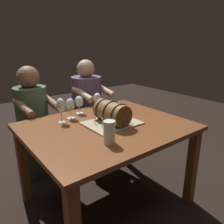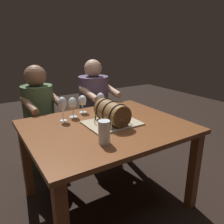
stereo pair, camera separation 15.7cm
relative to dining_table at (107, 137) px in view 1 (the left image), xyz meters
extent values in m
plane|color=black|center=(0.00, 0.00, -0.62)|extent=(8.00, 8.00, 0.00)
cube|color=brown|center=(0.00, 0.00, 0.08)|extent=(1.24, 1.02, 0.03)
cube|color=brown|center=(0.56, -0.45, -0.28)|extent=(0.07, 0.07, 0.69)
cube|color=brown|center=(-0.56, 0.45, -0.28)|extent=(0.07, 0.07, 0.69)
cube|color=brown|center=(0.56, 0.45, -0.28)|extent=(0.07, 0.07, 0.69)
cube|color=tan|center=(0.05, -0.01, 0.11)|extent=(0.42, 0.33, 0.01)
cylinder|color=brown|center=(0.05, -0.01, 0.20)|extent=(0.17, 0.29, 0.17)
cylinder|color=#4F371E|center=(0.05, -0.16, 0.20)|extent=(0.15, 0.00, 0.15)
cylinder|color=#4F371E|center=(0.05, 0.14, 0.20)|extent=(0.15, 0.00, 0.15)
torus|color=black|center=(0.05, -0.11, 0.20)|extent=(0.19, 0.01, 0.19)
torus|color=black|center=(0.05, -0.01, 0.20)|extent=(0.19, 0.01, 0.19)
torus|color=black|center=(0.05, 0.09, 0.20)|extent=(0.19, 0.01, 0.19)
cylinder|color=#EAD666|center=(0.18, 0.00, 0.15)|extent=(0.01, 0.01, 0.07)
sphere|color=#F9C64C|center=(0.18, 0.00, 0.19)|extent=(0.01, 0.01, 0.01)
cylinder|color=silver|center=(0.16, 0.08, 0.15)|extent=(0.01, 0.01, 0.07)
sphere|color=#F9C64C|center=(0.16, 0.08, 0.19)|extent=(0.01, 0.01, 0.01)
cylinder|color=#D64C47|center=(0.12, 0.12, 0.15)|extent=(0.01, 0.01, 0.07)
sphere|color=#F9C64C|center=(0.12, 0.12, 0.19)|extent=(0.01, 0.01, 0.01)
cylinder|color=silver|center=(0.01, 0.14, 0.15)|extent=(0.01, 0.01, 0.06)
sphere|color=#F9C64C|center=(0.01, 0.14, 0.18)|extent=(0.01, 0.01, 0.01)
cylinder|color=black|center=(-0.04, 0.11, 0.15)|extent=(0.01, 0.01, 0.07)
sphere|color=#F9C64C|center=(-0.04, 0.11, 0.19)|extent=(0.01, 0.01, 0.01)
cylinder|color=#EAD666|center=(-0.08, 0.04, 0.14)|extent=(0.01, 0.01, 0.06)
sphere|color=#F9C64C|center=(-0.08, 0.04, 0.18)|extent=(0.01, 0.01, 0.01)
cylinder|color=silver|center=(-0.08, -0.06, 0.15)|extent=(0.01, 0.01, 0.07)
sphere|color=#F9C64C|center=(-0.08, -0.06, 0.19)|extent=(0.01, 0.01, 0.01)
cylinder|color=silver|center=(-0.03, -0.13, 0.14)|extent=(0.01, 0.01, 0.06)
sphere|color=#F9C64C|center=(-0.03, -0.13, 0.18)|extent=(0.01, 0.01, 0.01)
cylinder|color=black|center=(0.04, -0.16, 0.15)|extent=(0.01, 0.01, 0.06)
sphere|color=#F9C64C|center=(0.04, -0.16, 0.18)|extent=(0.01, 0.01, 0.01)
cylinder|color=#D64C47|center=(0.10, -0.15, 0.15)|extent=(0.01, 0.01, 0.07)
sphere|color=#F9C64C|center=(0.10, -0.15, 0.19)|extent=(0.01, 0.01, 0.01)
cylinder|color=#EAD666|center=(0.16, -0.10, 0.15)|extent=(0.01, 0.01, 0.07)
sphere|color=#F9C64C|center=(0.16, -0.10, 0.19)|extent=(0.01, 0.01, 0.01)
cylinder|color=white|center=(-0.26, 0.27, 0.10)|extent=(0.06, 0.06, 0.00)
cylinder|color=white|center=(-0.26, 0.27, 0.15)|extent=(0.01, 0.01, 0.09)
ellipsoid|color=white|center=(-0.26, 0.27, 0.25)|extent=(0.07, 0.07, 0.11)
cylinder|color=white|center=(-0.15, 0.31, 0.10)|extent=(0.07, 0.07, 0.00)
cylinder|color=white|center=(-0.15, 0.31, 0.14)|extent=(0.01, 0.01, 0.07)
ellipsoid|color=white|center=(-0.15, 0.31, 0.23)|extent=(0.07, 0.07, 0.10)
cylinder|color=#C6842D|center=(-0.15, 0.31, 0.19)|extent=(0.06, 0.06, 0.03)
cylinder|color=white|center=(0.13, 0.32, 0.10)|extent=(0.07, 0.07, 0.00)
cylinder|color=white|center=(0.13, 0.32, 0.15)|extent=(0.01, 0.01, 0.08)
ellipsoid|color=white|center=(0.13, 0.32, 0.24)|extent=(0.07, 0.07, 0.10)
cylinder|color=maroon|center=(0.13, 0.32, 0.21)|extent=(0.06, 0.06, 0.03)
cylinder|color=white|center=(-0.02, 0.39, 0.10)|extent=(0.07, 0.07, 0.00)
cylinder|color=white|center=(-0.02, 0.39, 0.14)|extent=(0.01, 0.01, 0.07)
ellipsoid|color=white|center=(-0.02, 0.39, 0.22)|extent=(0.07, 0.07, 0.09)
cylinder|color=beige|center=(-0.02, 0.39, 0.19)|extent=(0.06, 0.06, 0.02)
cylinder|color=white|center=(-0.18, -0.28, 0.18)|extent=(0.08, 0.08, 0.15)
cylinder|color=#C6842D|center=(-0.18, -0.28, 0.15)|extent=(0.07, 0.07, 0.11)
cylinder|color=white|center=(-0.18, -0.28, 0.21)|extent=(0.07, 0.07, 0.01)
cube|color=#2A3A24|center=(-0.32, 0.82, -0.39)|extent=(0.34, 0.32, 0.45)
cylinder|color=#47603D|center=(-0.32, 0.82, 0.07)|extent=(0.35, 0.35, 0.48)
sphere|color=brown|center=(-0.32, 0.82, 0.41)|extent=(0.21, 0.21, 0.21)
cylinder|color=brown|center=(-0.16, 0.70, 0.17)|extent=(0.11, 0.31, 0.14)
cylinder|color=brown|center=(-0.44, 0.66, 0.17)|extent=(0.11, 0.31, 0.14)
cube|color=#372D40|center=(0.32, 0.82, -0.39)|extent=(0.34, 0.32, 0.45)
cylinder|color=#5B4C6B|center=(0.32, 0.82, 0.09)|extent=(0.37, 0.37, 0.52)
sphere|color=tan|center=(0.32, 0.82, 0.44)|extent=(0.20, 0.20, 0.20)
cylinder|color=tan|center=(0.48, 0.70, 0.20)|extent=(0.10, 0.31, 0.14)
cylinder|color=tan|center=(0.18, 0.67, 0.20)|extent=(0.10, 0.31, 0.14)
camera|label=1|loc=(-0.97, -1.32, 0.74)|focal=35.44mm
camera|label=2|loc=(-0.84, -1.41, 0.74)|focal=35.44mm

